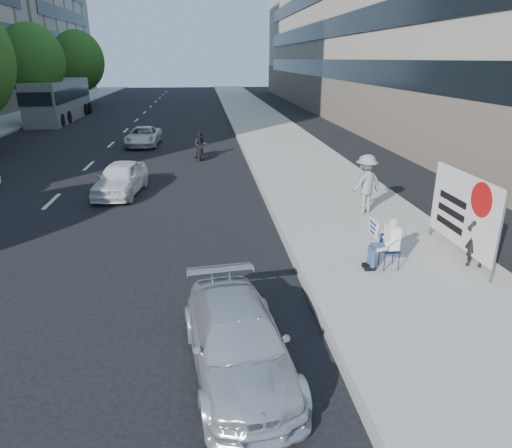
{
  "coord_description": "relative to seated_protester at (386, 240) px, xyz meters",
  "views": [
    {
      "loc": [
        -0.75,
        -9.04,
        5.02
      ],
      "look_at": [
        0.42,
        1.21,
        1.27
      ],
      "focal_mm": 32.0,
      "sensor_mm": 36.0,
      "label": 1
    }
  ],
  "objects": [
    {
      "name": "pedestrian_woman",
      "position": [
        2.25,
        -0.18,
        0.02
      ],
      "size": [
        0.64,
        0.54,
        1.49
      ],
      "primitive_type": "imported",
      "rotation": [
        0.0,
        0.0,
        2.73
      ],
      "color": "black",
      "rests_on": "near_sidewalk"
    },
    {
      "name": "near_sidewalk",
      "position": [
        0.45,
        19.21,
        -0.8
      ],
      "size": [
        5.0,
        120.0,
        0.15
      ],
      "primitive_type": "cube",
      "color": "gray",
      "rests_on": "ground"
    },
    {
      "name": "ground",
      "position": [
        -3.55,
        -0.79,
        -0.87
      ],
      "size": [
        160.0,
        160.0,
        0.0
      ],
      "primitive_type": "plane",
      "color": "black",
      "rests_on": "ground"
    },
    {
      "name": "tree_far_e",
      "position": [
        -17.25,
        43.21,
        3.91
      ],
      "size": [
        5.4,
        5.4,
        7.89
      ],
      "color": "#382616",
      "rests_on": "ground"
    },
    {
      "name": "white_sedan_far",
      "position": [
        -7.97,
        18.73,
        -0.32
      ],
      "size": [
        2.02,
        4.07,
        1.11
      ],
      "primitive_type": "imported",
      "rotation": [
        0.0,
        0.0,
        -0.05
      ],
      "color": "silver",
      "rests_on": "ground"
    },
    {
      "name": "white_sedan_near",
      "position": [
        -7.59,
        7.93,
        -0.24
      ],
      "size": [
        1.95,
        3.87,
        1.26
      ],
      "primitive_type": "imported",
      "rotation": [
        0.0,
        0.0,
        -0.13
      ],
      "color": "white",
      "rests_on": "ground"
    },
    {
      "name": "seated_protester",
      "position": [
        0.0,
        0.0,
        0.0
      ],
      "size": [
        0.83,
        1.12,
        1.31
      ],
      "color": "#111D4D",
      "rests_on": "near_sidewalk"
    },
    {
      "name": "protest_banner",
      "position": [
        2.14,
        0.43,
        0.53
      ],
      "size": [
        0.08,
        3.06,
        2.2
      ],
      "color": "#4C4C4C",
      "rests_on": "near_sidewalk"
    },
    {
      "name": "bus",
      "position": [
        -16.51,
        32.23,
        0.76
      ],
      "size": [
        2.8,
        12.09,
        3.3
      ],
      "rotation": [
        0.0,
        0.0,
        0.02
      ],
      "color": "slate",
      "rests_on": "ground"
    },
    {
      "name": "tree_far_d",
      "position": [
        -17.25,
        29.21,
        4.01
      ],
      "size": [
        4.8,
        4.8,
        7.65
      ],
      "color": "#382616",
      "rests_on": "ground"
    },
    {
      "name": "motorcycle",
      "position": [
        -4.49,
        14.49,
        -0.24
      ],
      "size": [
        0.71,
        2.04,
        1.42
      ],
      "rotation": [
        0.0,
        0.0,
        -0.03
      ],
      "color": "black",
      "rests_on": "ground"
    },
    {
      "name": "parked_sedan",
      "position": [
        -3.86,
        -3.33,
        -0.31
      ],
      "size": [
        2.03,
        4.06,
        1.13
      ],
      "primitive_type": "imported",
      "rotation": [
        0.0,
        0.0,
        0.12
      ],
      "color": "silver",
      "rests_on": "ground"
    },
    {
      "name": "jogger",
      "position": [
        0.94,
        4.23,
        0.26
      ],
      "size": [
        1.45,
        1.17,
        1.96
      ],
      "primitive_type": "imported",
      "rotation": [
        0.0,
        0.0,
        3.55
      ],
      "color": "gray",
      "rests_on": "near_sidewalk"
    }
  ]
}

